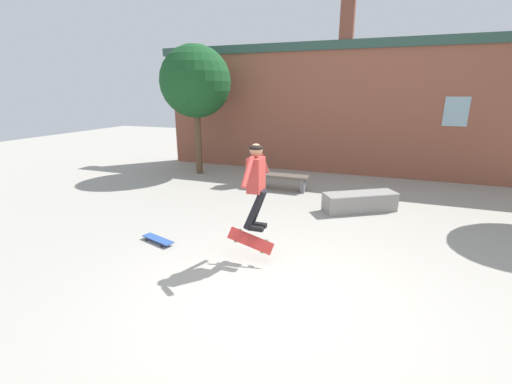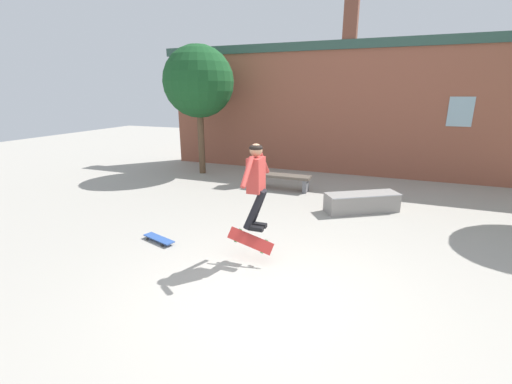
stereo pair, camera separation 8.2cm
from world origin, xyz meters
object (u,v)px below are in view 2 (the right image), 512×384
park_bench (280,178)px  skateboard_flipping (250,241)px  skate_ledge (362,202)px  skater (256,179)px  skateboard_resting (159,239)px  tree_left (199,82)px

park_bench → skateboard_flipping: skateboard_flipping is taller
skate_ledge → skater: (-1.50, -3.35, 1.25)m
skater → skateboard_resting: skater is taller
tree_left → skater: tree_left is taller
skater → skateboard_flipping: bearing=-124.6°
skateboard_flipping → skateboard_resting: bearing=174.2°
tree_left → skate_ledge: 6.89m
skate_ledge → skater: bearing=-146.5°
tree_left → skateboard_flipping: bearing=-53.4°
tree_left → skateboard_resting: (2.22, -5.59, -3.11)m
park_bench → skater: bearing=-77.7°
park_bench → skater: 4.78m
park_bench → skateboard_flipping: bearing=-78.7°
park_bench → skateboard_resting: size_ratio=2.30×
tree_left → skater: (4.30, -5.60, -1.70)m
skate_ledge → skateboard_resting: (-3.58, -3.33, -0.17)m
skateboard_flipping → tree_left: bearing=124.0°
park_bench → skateboard_resting: 4.66m
skate_ledge → park_bench: bearing=122.1°
skateboard_flipping → skater: bearing=53.1°
skate_ledge → skateboard_flipping: bearing=-146.8°
tree_left → skateboard_flipping: tree_left is taller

